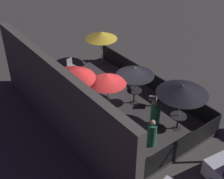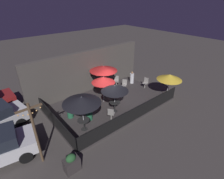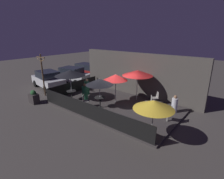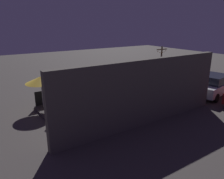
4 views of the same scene
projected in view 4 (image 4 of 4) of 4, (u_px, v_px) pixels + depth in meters
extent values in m
plane|color=#423D3A|center=(114.00, 107.00, 14.30)|extent=(60.00, 60.00, 0.00)
cube|color=#383333|center=(114.00, 106.00, 14.28)|extent=(8.93, 5.36, 0.12)
cube|color=#4C4742|center=(145.00, 93.00, 11.45)|extent=(10.53, 0.36, 3.54)
cube|color=black|center=(95.00, 89.00, 16.23)|extent=(8.73, 0.05, 0.95)
cube|color=black|center=(163.00, 88.00, 16.43)|extent=(0.05, 5.16, 0.95)
cylinder|color=#B2B2B7|center=(112.00, 85.00, 15.04)|extent=(0.05, 0.05, 2.04)
cone|color=black|center=(112.00, 74.00, 14.81)|extent=(1.85, 1.85, 0.41)
cylinder|color=#B2B2B7|center=(139.00, 78.00, 16.62)|extent=(0.05, 0.05, 2.31)
cone|color=black|center=(140.00, 65.00, 16.34)|extent=(2.21, 2.21, 0.40)
cylinder|color=#B2B2B7|center=(122.00, 98.00, 12.13)|extent=(0.05, 0.05, 2.32)
cone|color=red|center=(122.00, 81.00, 11.85)|extent=(2.26, 2.26, 0.40)
cylinder|color=#B2B2B7|center=(42.00, 92.00, 13.69)|extent=(0.05, 0.05, 2.00)
cone|color=gold|center=(41.00, 80.00, 13.46)|extent=(1.90, 1.90, 0.42)
cylinder|color=#B2B2B7|center=(123.00, 91.00, 13.75)|extent=(0.05, 0.05, 2.09)
cone|color=red|center=(123.00, 78.00, 13.51)|extent=(1.74, 1.74, 0.43)
cylinder|color=black|center=(112.00, 99.00, 15.34)|extent=(0.41, 0.41, 0.02)
cylinder|color=black|center=(112.00, 94.00, 15.24)|extent=(0.08, 0.08, 0.73)
cylinder|color=black|center=(112.00, 89.00, 15.12)|extent=(0.74, 0.74, 0.04)
cylinder|color=black|center=(139.00, 92.00, 16.96)|extent=(0.40, 0.40, 0.02)
cylinder|color=black|center=(139.00, 88.00, 16.86)|extent=(0.08, 0.08, 0.69)
cylinder|color=black|center=(139.00, 83.00, 16.75)|extent=(0.73, 0.73, 0.04)
cube|color=gray|center=(56.00, 115.00, 12.21)|extent=(0.10, 0.10, 0.46)
cube|color=gray|center=(56.00, 110.00, 12.14)|extent=(0.48, 0.48, 0.04)
cube|color=gray|center=(53.00, 107.00, 11.95)|extent=(0.12, 0.40, 0.44)
cube|color=gray|center=(91.00, 113.00, 12.38)|extent=(0.11, 0.11, 0.46)
cube|color=gray|center=(90.00, 109.00, 12.31)|extent=(0.56, 0.56, 0.04)
cube|color=gray|center=(89.00, 106.00, 12.08)|extent=(0.25, 0.35, 0.44)
cube|color=gray|center=(100.00, 120.00, 11.59)|extent=(0.11, 0.11, 0.46)
cube|color=gray|center=(100.00, 115.00, 11.51)|extent=(0.57, 0.57, 0.04)
cube|color=gray|center=(99.00, 112.00, 11.27)|extent=(0.31, 0.29, 0.44)
cube|color=gray|center=(116.00, 93.00, 16.13)|extent=(0.11, 0.11, 0.43)
cube|color=gray|center=(116.00, 90.00, 16.06)|extent=(0.56, 0.56, 0.04)
cube|color=gray|center=(117.00, 86.00, 16.15)|extent=(0.26, 0.34, 0.44)
cylinder|color=#236642|center=(155.00, 91.00, 15.51)|extent=(0.51, 0.51, 1.08)
sphere|color=tan|center=(155.00, 82.00, 15.32)|extent=(0.23, 0.23, 0.23)
cylinder|color=#236642|center=(136.00, 89.00, 15.87)|extent=(0.47, 0.47, 1.07)
sphere|color=brown|center=(137.00, 81.00, 15.68)|extent=(0.23, 0.23, 0.23)
cylinder|color=silver|center=(69.00, 119.00, 11.03)|extent=(0.53, 0.53, 0.95)
sphere|color=#9E704C|center=(68.00, 109.00, 10.86)|extent=(0.20, 0.20, 0.20)
cube|color=#332D2D|center=(141.00, 80.00, 19.49)|extent=(0.72, 0.51, 0.72)
ellipsoid|color=#235128|center=(141.00, 76.00, 19.36)|extent=(0.47, 0.38, 0.42)
cylinder|color=brown|center=(161.00, 67.00, 18.42)|extent=(0.12, 0.12, 3.43)
cube|color=brown|center=(162.00, 49.00, 17.99)|extent=(1.10, 0.08, 0.08)
sphere|color=#F4B260|center=(166.00, 51.00, 18.27)|extent=(0.07, 0.07, 0.07)
sphere|color=#F4B260|center=(164.00, 52.00, 18.20)|extent=(0.07, 0.07, 0.07)
sphere|color=#F4B260|center=(163.00, 53.00, 18.12)|extent=(0.07, 0.07, 0.07)
sphere|color=#F4B260|center=(161.00, 53.00, 18.02)|extent=(0.07, 0.07, 0.07)
sphere|color=#F4B260|center=(159.00, 52.00, 17.91)|extent=(0.07, 0.07, 0.07)
sphere|color=#F4B260|center=(158.00, 51.00, 17.79)|extent=(0.07, 0.07, 0.07)
cube|color=silver|center=(186.00, 80.00, 18.48)|extent=(4.12, 2.26, 0.70)
cube|color=#1E232D|center=(187.00, 72.00, 18.29)|extent=(2.36, 1.87, 0.60)
cylinder|color=black|center=(182.00, 88.00, 17.40)|extent=(0.66, 0.27, 0.64)
cylinder|color=black|center=(169.00, 83.00, 18.80)|extent=(0.66, 0.27, 0.64)
cylinder|color=black|center=(204.00, 84.00, 18.36)|extent=(0.66, 0.27, 0.64)
cylinder|color=black|center=(190.00, 80.00, 19.77)|extent=(0.66, 0.27, 0.64)
cube|color=silver|center=(213.00, 87.00, 16.27)|extent=(4.19, 2.36, 0.70)
cube|color=#1E232D|center=(214.00, 79.00, 16.08)|extent=(2.42, 1.92, 0.60)
cylinder|color=black|center=(216.00, 98.00, 15.00)|extent=(0.66, 0.29, 0.64)
cylinder|color=black|center=(194.00, 93.00, 16.13)|extent=(0.66, 0.29, 0.64)
cylinder|color=black|center=(209.00, 86.00, 17.73)|extent=(0.66, 0.29, 0.64)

